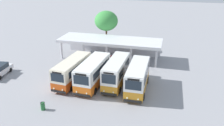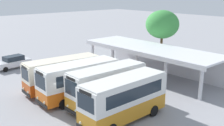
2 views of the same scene
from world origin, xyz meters
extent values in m
plane|color=#939399|center=(0.00, 0.00, 0.00)|extent=(180.00, 180.00, 0.00)
cylinder|color=black|center=(-2.32, -0.41, 0.45)|extent=(0.29, 0.92, 0.90)
cylinder|color=black|center=(-4.38, -0.24, 0.45)|extent=(0.29, 0.92, 0.90)
cylinder|color=black|center=(-1.93, 4.30, 0.45)|extent=(0.29, 0.92, 0.90)
cylinder|color=black|center=(-3.99, 4.47, 0.45)|extent=(0.29, 0.92, 0.90)
cube|color=#D14C14|center=(-3.15, 2.03, 0.94)|extent=(2.79, 7.78, 1.11)
cube|color=beige|center=(-3.15, 2.03, 2.31)|extent=(2.79, 7.78, 1.64)
cube|color=beige|center=(-3.15, 2.03, 3.19)|extent=(2.71, 7.55, 0.12)
cube|color=black|center=(-3.47, -1.80, 0.52)|extent=(2.06, 0.27, 0.28)
cube|color=#1E2833|center=(-3.47, -1.75, 2.36)|extent=(1.78, 0.20, 1.07)
cube|color=black|center=(-3.47, -1.75, 3.01)|extent=(1.30, 0.16, 0.24)
cube|color=#1E2833|center=(-2.07, 2.04, 2.36)|extent=(0.55, 6.08, 0.90)
cube|color=#1E2833|center=(-4.21, 2.22, 2.36)|extent=(0.55, 6.08, 0.90)
sphere|color=#EAEACC|center=(-2.88, -1.84, 0.83)|extent=(0.20, 0.20, 0.20)
sphere|color=#EAEACC|center=(-4.06, -1.74, 0.83)|extent=(0.20, 0.20, 0.20)
cylinder|color=black|center=(0.81, -0.45, 0.45)|extent=(0.26, 0.91, 0.90)
cylinder|color=black|center=(-1.44, -0.35, 0.45)|extent=(0.26, 0.91, 0.90)
cylinder|color=black|center=(1.03, 4.27, 0.45)|extent=(0.26, 0.91, 0.90)
cylinder|color=black|center=(-1.22, 4.38, 0.45)|extent=(0.26, 0.91, 0.90)
cube|color=orange|center=(-0.21, 1.96, 0.96)|extent=(2.72, 7.73, 1.15)
cube|color=white|center=(-0.21, 1.96, 2.41)|extent=(2.72, 7.73, 1.76)
cube|color=white|center=(-0.21, 1.96, 3.35)|extent=(2.64, 7.50, 0.12)
cube|color=black|center=(-0.39, -1.88, 0.52)|extent=(2.24, 0.21, 0.28)
cube|color=#1E2833|center=(-0.39, -1.83, 2.46)|extent=(1.93, 0.14, 1.15)
cube|color=black|center=(-0.39, -1.83, 3.17)|extent=(1.41, 0.12, 0.24)
cube|color=#1E2833|center=(0.96, 2.00, 2.46)|extent=(0.33, 6.09, 0.97)
cube|color=#1E2833|center=(-1.37, 2.12, 2.46)|extent=(0.33, 6.09, 0.97)
sphere|color=#EAEACC|center=(0.26, -1.90, 0.83)|extent=(0.20, 0.20, 0.20)
sphere|color=#EAEACC|center=(-1.04, -1.84, 0.83)|extent=(0.20, 0.20, 0.20)
cylinder|color=black|center=(3.70, 0.53, 0.45)|extent=(0.24, 0.90, 0.90)
cylinder|color=black|center=(1.68, 0.57, 0.45)|extent=(0.24, 0.90, 0.90)
cylinder|color=black|center=(3.80, 5.02, 0.45)|extent=(0.24, 0.90, 0.90)
cylinder|color=black|center=(1.78, 5.06, 0.45)|extent=(0.24, 0.90, 0.90)
cube|color=orange|center=(2.74, 2.79, 0.94)|extent=(2.28, 7.29, 1.12)
cube|color=silver|center=(2.74, 2.79, 2.44)|extent=(2.28, 7.29, 1.86)
cube|color=silver|center=(2.74, 2.79, 3.42)|extent=(2.21, 7.07, 0.12)
cube|color=black|center=(2.66, -0.85, 0.52)|extent=(2.01, 0.14, 0.28)
cube|color=#1E2833|center=(2.66, -0.81, 2.49)|extent=(1.74, 0.09, 1.21)
cube|color=black|center=(2.66, -0.81, 3.24)|extent=(1.27, 0.08, 0.24)
cube|color=#1E2833|center=(3.79, 2.87, 2.49)|extent=(0.17, 5.79, 1.02)
cube|color=#1E2833|center=(1.70, 2.92, 2.49)|extent=(0.17, 5.79, 1.02)
sphere|color=#EAEACC|center=(3.24, -0.86, 0.83)|extent=(0.20, 0.20, 0.20)
sphere|color=#EAEACC|center=(2.08, -0.83, 0.83)|extent=(0.20, 0.20, 0.20)
cylinder|color=black|center=(6.79, -0.31, 0.45)|extent=(0.23, 0.90, 0.90)
cylinder|color=black|center=(4.64, -0.33, 0.45)|extent=(0.23, 0.90, 0.90)
cylinder|color=black|center=(6.74, 4.23, 0.45)|extent=(0.23, 0.90, 0.90)
cylinder|color=black|center=(4.59, 4.20, 0.45)|extent=(0.23, 0.90, 0.90)
cube|color=orange|center=(5.69, 1.95, 0.98)|extent=(2.32, 7.34, 1.20)
cube|color=silver|center=(5.69, 1.95, 2.45)|extent=(2.32, 7.34, 1.74)
cube|color=silver|center=(5.69, 1.95, 3.39)|extent=(2.25, 7.12, 0.12)
cube|color=black|center=(5.73, -1.74, 0.52)|extent=(2.13, 0.12, 0.28)
cube|color=#1E2833|center=(5.73, -1.69, 2.50)|extent=(1.84, 0.07, 1.13)
cube|color=black|center=(5.73, -1.69, 3.21)|extent=(1.35, 0.06, 0.24)
cube|color=#1E2833|center=(6.80, 2.06, 2.50)|extent=(0.10, 5.85, 0.96)
cube|color=#1E2833|center=(4.58, 2.04, 2.50)|extent=(0.10, 5.85, 0.96)
sphere|color=#EAEACC|center=(6.35, -1.72, 0.83)|extent=(0.20, 0.20, 0.20)
sphere|color=#EAEACC|center=(5.11, -1.74, 0.83)|extent=(0.20, 0.20, 0.20)
cylinder|color=black|center=(-13.36, 0.06, 0.32)|extent=(0.25, 0.66, 0.64)
cylinder|color=black|center=(-13.68, 2.87, 0.32)|extent=(0.25, 0.66, 0.64)
cylinder|color=black|center=(-15.33, 2.67, 0.32)|extent=(0.25, 0.66, 0.64)
cube|color=silver|center=(-14.34, 1.37, 0.67)|extent=(2.27, 4.73, 0.70)
cube|color=#1E2833|center=(-14.37, 1.59, 1.32)|extent=(1.76, 2.53, 0.60)
cylinder|color=silver|center=(-8.66, 10.05, 1.60)|extent=(0.36, 0.36, 3.20)
cylinder|color=silver|center=(-4.65, 10.05, 1.60)|extent=(0.36, 0.36, 3.20)
cylinder|color=silver|center=(-0.65, 10.05, 1.60)|extent=(0.36, 0.36, 3.20)
cylinder|color=silver|center=(3.35, 10.05, 1.60)|extent=(0.36, 0.36, 3.20)
cylinder|color=silver|center=(7.36, 10.05, 1.60)|extent=(0.36, 0.36, 3.20)
cube|color=silver|center=(-0.65, 14.63, 1.60)|extent=(16.81, 0.20, 3.20)
cube|color=silver|center=(-0.65, 12.24, 3.30)|extent=(17.31, 5.48, 0.20)
cube|color=silver|center=(-0.65, 9.55, 3.06)|extent=(17.31, 0.10, 0.28)
cylinder|color=slate|center=(-0.47, 10.85, 0.22)|extent=(0.03, 0.03, 0.44)
cylinder|color=slate|center=(-0.82, 10.83, 0.22)|extent=(0.03, 0.03, 0.44)
cylinder|color=slate|center=(-0.48, 11.20, 0.22)|extent=(0.03, 0.03, 0.44)
cylinder|color=slate|center=(-0.83, 11.18, 0.22)|extent=(0.03, 0.03, 0.44)
cube|color=#B21E1E|center=(-0.65, 11.01, 0.46)|extent=(0.46, 0.46, 0.04)
cube|color=#B21E1E|center=(-0.66, 11.21, 0.66)|extent=(0.44, 0.06, 0.40)
cylinder|color=slate|center=(0.08, 10.95, 0.22)|extent=(0.03, 0.03, 0.44)
cylinder|color=slate|center=(-0.27, 10.93, 0.22)|extent=(0.03, 0.03, 0.44)
cylinder|color=slate|center=(0.07, 11.30, 0.22)|extent=(0.03, 0.03, 0.44)
cylinder|color=slate|center=(-0.28, 11.29, 0.22)|extent=(0.03, 0.03, 0.44)
cube|color=#B21E1E|center=(-0.10, 11.12, 0.46)|extent=(0.46, 0.46, 0.04)
cube|color=#B21E1E|center=(-0.11, 11.32, 0.66)|extent=(0.44, 0.06, 0.40)
cylinder|color=slate|center=(0.64, 10.82, 0.22)|extent=(0.03, 0.03, 0.44)
cylinder|color=slate|center=(0.28, 10.81, 0.22)|extent=(0.03, 0.03, 0.44)
cylinder|color=slate|center=(0.62, 11.17, 0.22)|extent=(0.03, 0.03, 0.44)
cylinder|color=slate|center=(0.27, 11.16, 0.22)|extent=(0.03, 0.03, 0.44)
cube|color=#B21E1E|center=(0.45, 10.99, 0.46)|extent=(0.46, 0.46, 0.04)
cube|color=#B21E1E|center=(0.45, 11.19, 0.66)|extent=(0.44, 0.06, 0.40)
cylinder|color=brown|center=(-2.54, 16.74, 1.94)|extent=(0.32, 0.32, 3.88)
ellipsoid|color=green|center=(-2.54, 16.74, 5.50)|extent=(4.30, 4.30, 3.66)
cylinder|color=#266633|center=(-3.70, -5.12, 0.42)|extent=(0.48, 0.48, 0.85)
torus|color=black|center=(-3.70, -5.12, 0.87)|extent=(0.49, 0.49, 0.06)
camera|label=1|loc=(9.23, -24.75, 14.63)|focal=37.78mm
camera|label=2|loc=(19.49, -11.60, 9.75)|focal=43.80mm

